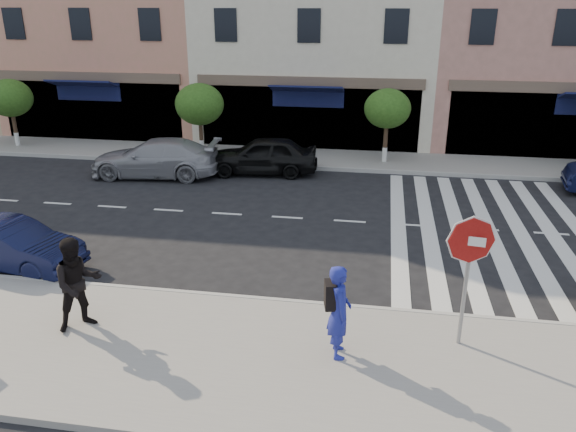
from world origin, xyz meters
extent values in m
plane|color=black|center=(0.00, 0.00, 0.00)|extent=(120.00, 120.00, 0.00)
cube|color=gray|center=(0.00, -3.75, 0.07)|extent=(60.00, 4.50, 0.15)
cube|color=gray|center=(0.00, 11.00, 0.07)|extent=(60.00, 3.00, 0.15)
cube|color=#EEE1C4|center=(-0.50, 17.00, 5.50)|extent=(11.00, 9.00, 11.00)
cylinder|color=#473323|center=(-14.00, 10.80, 0.98)|extent=(0.18, 0.18, 1.65)
cylinder|color=silver|center=(-14.00, 10.80, 0.45)|extent=(0.20, 0.20, 0.60)
ellipsoid|color=#254C15|center=(-14.00, 10.80, 2.35)|extent=(2.00, 2.00, 1.70)
cylinder|color=#473323|center=(-5.00, 10.80, 0.95)|extent=(0.18, 0.18, 1.60)
cylinder|color=silver|center=(-5.00, 10.80, 0.45)|extent=(0.20, 0.20, 0.60)
ellipsoid|color=#254C15|center=(-5.00, 10.80, 2.32)|extent=(2.10, 2.10, 1.79)
cylinder|color=#473323|center=(3.00, 10.80, 1.00)|extent=(0.18, 0.18, 1.71)
cylinder|color=silver|center=(3.00, 10.80, 0.45)|extent=(0.20, 0.20, 0.60)
ellipsoid|color=#254C15|center=(3.00, 10.80, 2.38)|extent=(1.90, 1.90, 1.62)
cylinder|color=gray|center=(4.57, -2.60, 1.37)|extent=(0.09, 0.09, 2.45)
cylinder|color=white|center=(4.57, -2.61, 2.37)|extent=(0.95, 0.16, 0.96)
cylinder|color=#9E1411|center=(4.57, -2.63, 2.37)|extent=(0.88, 0.16, 0.89)
cube|color=white|center=(4.57, -2.66, 2.37)|extent=(0.50, 0.09, 0.18)
imported|color=navy|center=(2.24, -3.36, 1.08)|extent=(0.57, 0.75, 1.86)
imported|color=black|center=(-3.06, -3.27, 1.14)|extent=(1.22, 1.20, 1.98)
imported|color=black|center=(-6.40, -0.70, 0.62)|extent=(3.90, 1.80, 1.24)
imported|color=#949499|center=(-5.88, 7.66, 0.73)|extent=(5.19, 2.48, 1.46)
imported|color=black|center=(-1.80, 8.71, 0.74)|extent=(4.53, 2.21, 1.49)
camera|label=1|loc=(2.82, -12.51, 6.49)|focal=35.00mm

